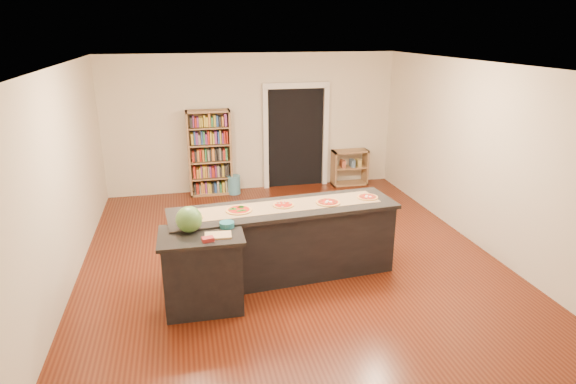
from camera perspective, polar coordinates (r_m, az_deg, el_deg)
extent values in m
cube|color=beige|center=(6.69, 0.38, 2.70)|extent=(6.00, 7.00, 2.80)
cube|color=#521F0E|center=(7.20, 0.35, -8.03)|extent=(6.00, 7.00, 0.01)
cube|color=white|center=(6.44, 0.40, 14.73)|extent=(6.00, 7.00, 0.01)
cube|color=black|center=(10.26, 0.89, 6.43)|extent=(1.20, 0.02, 2.10)
cube|color=silver|center=(10.09, -2.66, 6.19)|extent=(0.10, 0.08, 2.10)
cube|color=silver|center=(10.39, 4.46, 6.53)|extent=(0.10, 0.08, 2.10)
cube|color=silver|center=(10.04, 0.99, 12.52)|extent=(1.40, 0.08, 0.12)
cube|color=black|center=(6.61, -0.44, -6.07)|extent=(2.96, 0.74, 0.95)
cube|color=black|center=(6.41, -0.45, -1.99)|extent=(3.05, 0.83, 0.05)
cube|color=black|center=(5.97, -10.03, -9.37)|extent=(0.90, 0.64, 0.94)
cube|color=black|center=(5.75, -10.31, -5.07)|extent=(0.99, 0.72, 0.04)
cube|color=#9B744B|center=(9.86, -9.25, 4.58)|extent=(0.87, 0.31, 1.73)
cube|color=#9B744B|center=(10.57, 7.32, 2.92)|extent=(0.77, 0.33, 0.77)
cylinder|color=teal|center=(10.00, -6.43, 0.88)|extent=(0.26, 0.26, 0.39)
cube|color=#987E4E|center=(6.43, -0.53, -1.66)|extent=(2.68, 0.69, 0.00)
sphere|color=#144214|center=(5.76, -11.65, -3.20)|extent=(0.31, 0.31, 0.31)
cube|color=tan|center=(5.64, -8.29, -5.11)|extent=(0.32, 0.22, 0.02)
cube|color=maroon|center=(5.53, -9.48, -5.55)|extent=(0.15, 0.12, 0.05)
cylinder|color=#195966|center=(5.86, -7.26, -3.86)|extent=(0.18, 0.18, 0.07)
cylinder|color=tan|center=(6.14, -11.29, -2.96)|extent=(0.29, 0.29, 0.02)
cylinder|color=#A5190C|center=(6.13, -11.30, -2.88)|extent=(0.24, 0.24, 0.00)
cylinder|color=tan|center=(6.28, -5.85, -2.16)|extent=(0.35, 0.35, 0.02)
cylinder|color=#A5190C|center=(6.28, -5.85, -2.08)|extent=(0.29, 0.29, 0.00)
cylinder|color=tan|center=(6.43, -0.55, -1.55)|extent=(0.30, 0.30, 0.02)
cylinder|color=#A5190C|center=(6.43, -0.55, -1.48)|extent=(0.24, 0.24, 0.00)
cylinder|color=tan|center=(6.55, 4.76, -1.23)|extent=(0.32, 0.32, 0.02)
cylinder|color=#A5190C|center=(6.55, 4.77, -1.16)|extent=(0.26, 0.26, 0.00)
cylinder|color=tan|center=(6.82, 9.40, -0.60)|extent=(0.28, 0.28, 0.02)
cylinder|color=#A5190C|center=(6.82, 9.41, -0.53)|extent=(0.23, 0.23, 0.00)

